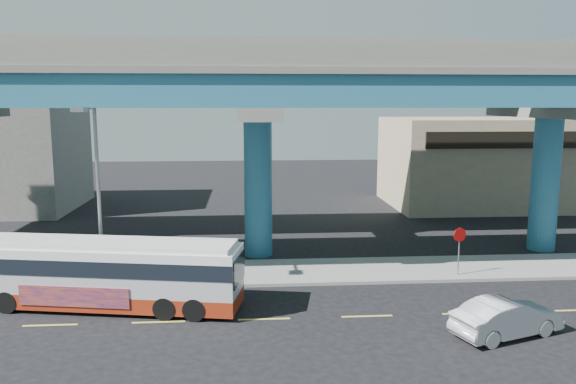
{
  "coord_description": "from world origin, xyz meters",
  "views": [
    {
      "loc": [
        -0.61,
        -20.79,
        8.2
      ],
      "look_at": [
        1.24,
        4.0,
        4.25
      ],
      "focal_mm": 35.0,
      "sensor_mm": 36.0,
      "label": 1
    }
  ],
  "objects": [
    {
      "name": "transit_bus",
      "position": [
        -6.22,
        1.43,
        1.51
      ],
      "size": [
        11.0,
        4.26,
        2.76
      ],
      "rotation": [
        0.0,
        0.0,
        -0.19
      ],
      "color": "maroon",
      "rests_on": "ground"
    },
    {
      "name": "viaduct",
      "position": [
        -0.0,
        9.11,
        9.14
      ],
      "size": [
        52.0,
        12.4,
        11.7
      ],
      "color": "#236586",
      "rests_on": "ground"
    },
    {
      "name": "building_beige",
      "position": [
        18.0,
        22.98,
        3.51
      ],
      "size": [
        14.0,
        10.23,
        7.0
      ],
      "color": "tan",
      "rests_on": "ground"
    },
    {
      "name": "street_lamp",
      "position": [
        -7.08,
        3.43,
        5.37
      ],
      "size": [
        0.5,
        2.61,
        8.07
      ],
      "color": "gray",
      "rests_on": "sidewalk"
    },
    {
      "name": "lane_markings",
      "position": [
        -0.0,
        -0.3,
        0.01
      ],
      "size": [
        58.0,
        0.12,
        0.01
      ],
      "color": "#D8C64C",
      "rests_on": "ground"
    },
    {
      "name": "sidewalk",
      "position": [
        0.0,
        5.5,
        0.07
      ],
      "size": [
        70.0,
        4.0,
        0.15
      ],
      "primitive_type": "cube",
      "color": "gray",
      "rests_on": "ground"
    },
    {
      "name": "sedan",
      "position": [
        8.55,
        -2.47,
        0.68
      ],
      "size": [
        4.0,
        5.02,
        1.36
      ],
      "primitive_type": "imported",
      "rotation": [
        0.0,
        0.0,
        1.91
      ],
      "color": "#A9A9AE",
      "rests_on": "ground"
    },
    {
      "name": "ground",
      "position": [
        0.0,
        0.0,
        0.0
      ],
      "size": [
        120.0,
        120.0,
        0.0
      ],
      "primitive_type": "plane",
      "color": "black",
      "rests_on": "ground"
    },
    {
      "name": "stop_sign",
      "position": [
        9.33,
        4.18,
        1.78
      ],
      "size": [
        0.68,
        0.19,
        2.29
      ],
      "rotation": [
        0.0,
        0.0,
        -0.15
      ],
      "color": "gray",
      "rests_on": "sidewalk"
    }
  ]
}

